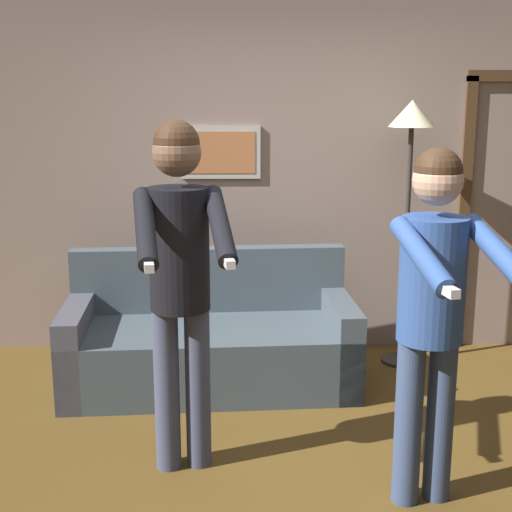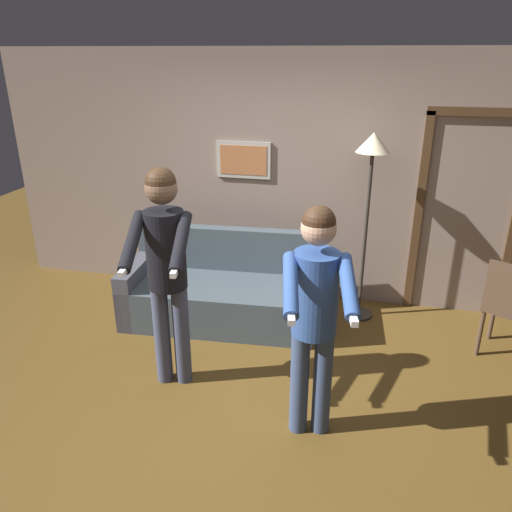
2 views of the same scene
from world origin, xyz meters
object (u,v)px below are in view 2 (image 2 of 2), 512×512
(person_standing_right, at_px, (315,305))
(person_standing_left, at_px, (166,259))
(dining_chair_distant, at_px, (511,305))
(couch, at_px, (222,293))
(torchiere_lamp, at_px, (371,169))

(person_standing_right, bearing_deg, person_standing_left, 163.96)
(person_standing_right, height_order, dining_chair_distant, person_standing_right)
(couch, distance_m, dining_chair_distant, 2.66)
(torchiere_lamp, distance_m, person_standing_right, 1.91)
(person_standing_left, relative_size, person_standing_right, 1.06)
(torchiere_lamp, xyz_separation_m, person_standing_right, (-0.28, -1.82, -0.52))
(couch, bearing_deg, person_standing_right, -53.28)
(person_standing_right, distance_m, dining_chair_distant, 2.10)
(torchiere_lamp, xyz_separation_m, dining_chair_distant, (1.27, -0.50, -1.02))
(person_standing_left, distance_m, dining_chair_distant, 2.95)
(torchiere_lamp, height_order, person_standing_right, torchiere_lamp)
(couch, relative_size, dining_chair_distant, 2.10)
(person_standing_left, distance_m, person_standing_right, 1.22)
(person_standing_left, height_order, dining_chair_distant, person_standing_left)
(person_standing_left, bearing_deg, person_standing_right, -16.04)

